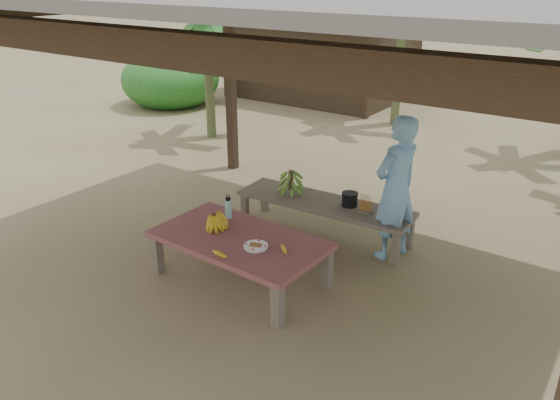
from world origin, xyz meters
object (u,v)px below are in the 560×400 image
Objects in this scene: water_flask at (228,208)px; work_table at (239,243)px; bench at (324,206)px; woman at (396,188)px; ripe_banana_bunch at (213,219)px; plate at (256,246)px; cooking_pot at (350,200)px.

work_table is at bearing -37.47° from water_flask.
woman reaches higher than bench.
ripe_banana_bunch is at bearing -27.35° from woman.
woman is (1.08, 1.43, 0.40)m from work_table.
plate is at bearing -89.10° from bench.
ripe_banana_bunch is at bearing -84.38° from water_flask.
bench is at bearing 62.74° from water_flask.
plate is at bearing -9.03° from woman.
cooking_pot reaches higher than bench.
ripe_banana_bunch reaches higher than bench.
ripe_banana_bunch is 1.65× the size of cooking_pot.
water_flask is at bearing -126.88° from cooking_pot.
plate is (0.11, -1.51, 0.12)m from bench.
cooking_pot is at bearing 8.72° from bench.
bench is 11.93× the size of cooking_pot.
plate is 1.74m from woman.
plate is at bearing -15.06° from work_table.
water_flask is 1.52× the size of cooking_pot.
plate is at bearing -97.29° from cooking_pot.
woman is (1.45, 1.40, 0.24)m from ripe_banana_bunch.
work_table is 6.45× the size of water_flask.
ripe_banana_bunch is (-0.37, 0.03, 0.16)m from work_table.
ripe_banana_bunch is 1.70m from cooking_pot.
water_flask is at bearing 150.20° from plate.
water_flask reaches higher than bench.
bench is 0.35m from cooking_pot.
bench is 1.34× the size of woman.
plate is 1.32× the size of cooking_pot.
woman is at bearing 54.52° from work_table.
cooking_pot is 0.11× the size of woman.
work_table is at bearing -100.27° from bench.
ripe_banana_bunch is at bearing -114.70° from bench.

